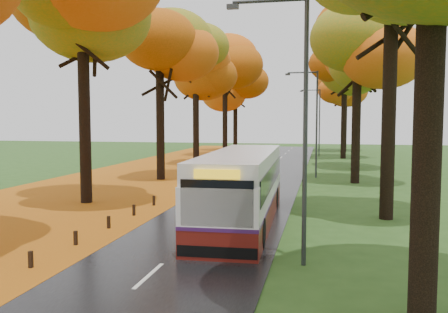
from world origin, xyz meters
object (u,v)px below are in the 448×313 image
(streetlamp_far, at_px, (317,117))
(car_white, at_px, (243,161))
(bus, at_px, (242,186))
(car_dark, at_px, (263,151))
(car_silver, at_px, (253,156))
(streetlamp_mid, at_px, (313,115))
(streetlamp_near, at_px, (297,109))

(streetlamp_far, bearing_deg, car_white, -110.78)
(bus, relative_size, car_dark, 2.64)
(car_silver, bearing_deg, streetlamp_far, 76.13)
(bus, xyz_separation_m, car_white, (-3.70, 22.18, -0.93))
(bus, bearing_deg, streetlamp_far, 84.20)
(streetlamp_far, bearing_deg, bus, -93.80)
(streetlamp_mid, height_order, streetlamp_far, same)
(streetlamp_near, xyz_separation_m, streetlamp_mid, (0.00, 22.00, 0.00))
(car_silver, bearing_deg, car_white, -71.21)
(streetlamp_far, relative_size, car_silver, 2.14)
(streetlamp_mid, bearing_deg, bus, -98.75)
(bus, bearing_deg, car_silver, 95.38)
(bus, height_order, car_dark, bus)
(streetlamp_mid, distance_m, car_white, 9.26)
(streetlamp_near, height_order, car_dark, streetlamp_near)
(bus, xyz_separation_m, car_silver, (-3.73, 28.77, -0.95))
(streetlamp_far, height_order, car_white, streetlamp_far)
(streetlamp_near, height_order, streetlamp_mid, same)
(streetlamp_near, distance_m, car_dark, 42.20)
(streetlamp_near, distance_m, streetlamp_far, 44.00)
(streetlamp_mid, xyz_separation_m, car_silver, (-6.30, 12.08, -4.06))
(streetlamp_mid, bearing_deg, car_white, 138.80)
(bus, xyz_separation_m, car_dark, (-3.73, 36.22, -0.94))
(streetlamp_mid, relative_size, car_white, 2.14)
(car_dark, bearing_deg, streetlamp_mid, -66.64)
(car_silver, bearing_deg, car_dark, 108.53)
(streetlamp_near, bearing_deg, car_silver, 100.47)
(car_silver, bearing_deg, bus, -64.08)
(bus, bearing_deg, car_dark, 93.88)
(car_dark, bearing_deg, streetlamp_near, -75.89)
(streetlamp_mid, bearing_deg, streetlamp_near, -90.00)
(streetlamp_mid, xyz_separation_m, bus, (-2.57, -16.69, -3.10))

